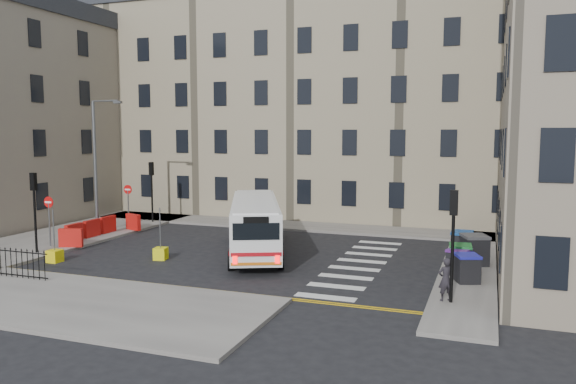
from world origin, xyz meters
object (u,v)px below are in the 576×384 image
Objects in this scene: bus at (255,223)px; bollard_yellow at (55,256)px; pedestrian at (446,279)px; wheelie_bin_c at (460,258)px; bollard_chevron at (161,254)px; wheelie_bin_e at (462,244)px; wheelie_bin_b at (459,262)px; wheelie_bin_d at (475,249)px; streetlamp at (95,164)px; wheelie_bin_a at (467,268)px.

bus is 16.89× the size of bollard_yellow.
pedestrian is 18.41m from bollard_yellow.
bollard_chevron is at bearing -176.72° from wheelie_bin_c.
wheelie_bin_e is (-0.07, 2.90, 0.05)m from wheelie_bin_c.
wheelie_bin_b reaches higher than bollard_yellow.
bollard_chevron is (-13.85, 2.72, -0.65)m from pedestrian.
wheelie_bin_c is (0.02, 0.56, 0.04)m from wheelie_bin_b.
wheelie_bin_d is 1.20× the size of wheelie_bin_e.
bus is 6.48× the size of wheelie_bin_d.
streetlamp reaches higher than wheelie_bin_c.
wheelie_bin_c reaches higher than bollard_yellow.
streetlamp is 13.57× the size of bollard_chevron.
wheelie_bin_b is 18.99m from bollard_yellow.
bus is 11.01m from wheelie_bin_a.
pedestrian reaches higher than wheelie_bin_e.
pedestrian reaches higher than wheelie_bin_c.
bollard_yellow is (-19.21, -5.87, -0.55)m from wheelie_bin_d.
bollard_yellow is (-18.39, 0.49, -0.65)m from pedestrian.
bollard_yellow is (-19.01, -2.52, -0.43)m from wheelie_bin_a.
wheelie_bin_d is (0.58, 2.22, 0.13)m from wheelie_bin_b.
pedestrian is (21.39, -7.40, -3.39)m from streetlamp.
wheelie_bin_c is at bearing -122.48° from pedestrian.
wheelie_bin_e is at bearing 19.17° from bollard_chevron.
bollard_chevron is (-14.11, -1.98, -0.46)m from wheelie_bin_c.
pedestrian is at bearing -53.38° from bus.
wheelie_bin_b is at bearing -97.17° from wheelie_bin_c.
bus is 7.77× the size of wheelie_bin_e.
pedestrian reaches higher than bollard_yellow.
wheelie_bin_a reaches higher than bollard_chevron.
streetlamp reaches higher than bus.
pedestrian is 14.13m from bollard_chevron.
wheelie_bin_c is at bearing -29.24° from bus.
wheelie_bin_b is at bearing -87.63° from wheelie_bin_e.
bus is at bearing -58.77° from pedestrian.
wheelie_bin_d is 15.13m from bollard_chevron.
wheelie_bin_a is 0.99× the size of wheelie_bin_e.
bollard_yellow is at bearing -171.98° from wheelie_bin_c.
bus is 16.89× the size of bollard_chevron.
pedestrian is 2.66× the size of bollard_chevron.
bollard_yellow is (3.00, -6.91, -4.04)m from streetlamp.
wheelie_bin_c is (21.65, -2.69, -3.58)m from streetlamp.
streetlamp is 22.89m from pedestrian.
bus is at bearing 31.78° from bollard_yellow.
wheelie_bin_d is 2.61× the size of bollard_yellow.
wheelie_bin_e is 0.82× the size of pedestrian.
bollard_chevron is (-14.09, -1.42, -0.42)m from wheelie_bin_b.
pedestrian is at bearing -97.90° from wheelie_bin_c.
bus reaches higher than wheelie_bin_e.
bus is 10.43m from wheelie_bin_e.
wheelie_bin_e is at bearing 20.96° from bollard_yellow.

